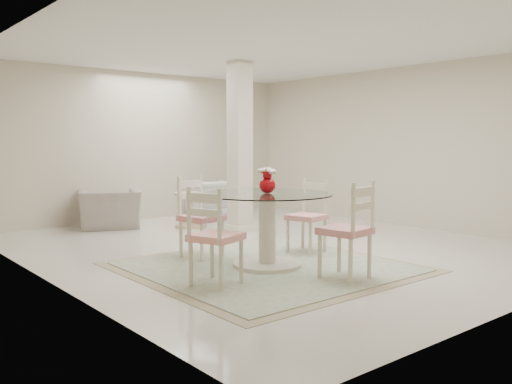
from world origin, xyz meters
TOP-DOWN VIEW (x-y plane):
  - ground at (0.00, 0.00)m, footprint 7.00×7.00m
  - room_shell at (0.00, 0.00)m, footprint 6.02×7.02m
  - column at (0.50, 1.30)m, footprint 0.30×0.30m
  - area_rug at (-0.86, -0.96)m, footprint 2.91×2.91m
  - dining_table at (-0.86, -0.96)m, footprint 1.47×1.47m
  - red_vase at (-0.86, -0.96)m, footprint 0.22×0.21m
  - dining_chair_east at (0.11, -0.66)m, footprint 0.49×0.49m
  - dining_chair_north at (-1.16, 0.01)m, footprint 0.52×0.52m
  - dining_chair_west at (-1.83, -1.27)m, footprint 0.56×0.56m
  - dining_chair_south at (-0.56, -1.94)m, footprint 0.52×0.52m
  - recliner_taupe at (-1.02, 2.88)m, footprint 1.23×1.16m
  - armchair_white at (1.07, 2.98)m, footprint 0.89×0.90m
  - side_table at (0.09, 2.12)m, footprint 0.56×0.56m

SIDE VIEW (x-z plane):
  - ground at x=0.00m, z-range 0.00..0.00m
  - area_rug at x=-0.86m, z-range 0.00..0.02m
  - side_table at x=0.09m, z-range -0.02..0.56m
  - recliner_taupe at x=-1.02m, z-range 0.00..0.64m
  - armchair_white at x=1.07m, z-range 0.00..0.69m
  - dining_table at x=-0.86m, z-range 0.01..0.86m
  - dining_chair_east at x=0.11m, z-range 0.03..1.07m
  - dining_chair_west at x=-1.83m, z-range 0.03..1.12m
  - dining_chair_north at x=-1.16m, z-range 0.03..1.13m
  - dining_chair_south at x=-0.56m, z-range 0.03..1.16m
  - red_vase at x=-0.86m, z-range 0.85..1.14m
  - column at x=0.50m, z-range 0.00..2.70m
  - room_shell at x=0.00m, z-range 0.50..3.21m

